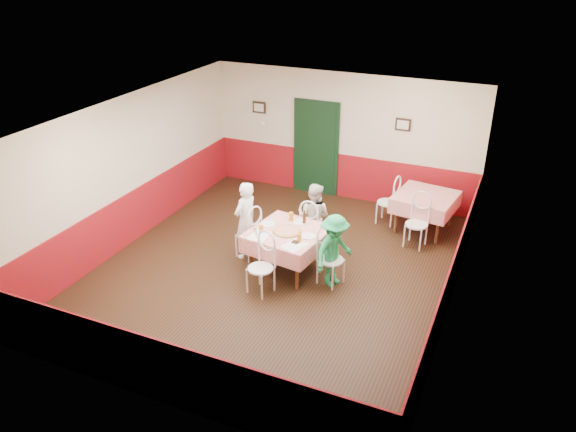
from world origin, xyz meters
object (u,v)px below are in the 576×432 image
at_px(second_table, 424,212).
at_px(chair_near, 260,269).
at_px(chair_left, 248,235).
at_px(glass_b, 299,238).
at_px(wallet, 295,242).
at_px(main_table, 288,251).
at_px(chair_far, 312,228).
at_px(glass_a, 261,229).
at_px(chair_second_a, 388,203).
at_px(chair_right, 331,260).
at_px(beer_bottle, 304,218).
at_px(glass_c, 291,216).
at_px(pizza, 287,231).
at_px(diner_right, 334,251).
at_px(diner_left, 246,220).
at_px(chair_second_b, 416,225).
at_px(diner_far, 314,217).

relative_size(second_table, chair_near, 1.24).
bearing_deg(chair_left, chair_near, 54.30).
relative_size(glass_b, wallet, 1.31).
bearing_deg(main_table, chair_far, 81.65).
distance_m(glass_a, glass_b, 0.73).
relative_size(main_table, chair_second_a, 1.36).
height_order(chair_left, chair_second_a, same).
relative_size(chair_left, glass_a, 7.03).
height_order(chair_right, beer_bottle, beer_bottle).
relative_size(chair_second_a, wallet, 8.18).
xyz_separation_m(main_table, glass_c, (-0.12, 0.40, 0.46)).
relative_size(pizza, diner_right, 0.36).
bearing_deg(glass_c, chair_second_a, 59.36).
relative_size(pizza, glass_c, 3.03).
xyz_separation_m(glass_b, diner_left, (-1.21, 0.40, -0.10)).
bearing_deg(glass_b, diner_right, 13.48).
distance_m(second_table, diner_left, 3.66).
xyz_separation_m(chair_far, diner_right, (0.77, -0.97, 0.19)).
distance_m(main_table, pizza, 0.40).
height_order(chair_far, diner_right, diner_right).
xyz_separation_m(chair_left, beer_bottle, (0.99, 0.25, 0.43)).
bearing_deg(chair_far, glass_c, 63.04).
bearing_deg(diner_right, main_table, 101.69).
bearing_deg(chair_second_b, pizza, -128.52).
height_order(glass_c, diner_right, diner_right).
bearing_deg(chair_far, pizza, 83.17).
relative_size(second_table, beer_bottle, 4.86).
height_order(pizza, diner_left, diner_left).
xyz_separation_m(second_table, glass_b, (-1.56, -2.77, 0.46)).
height_order(chair_right, glass_a, chair_right).
bearing_deg(chair_second_b, wallet, -119.57).
relative_size(chair_far, chair_second_a, 1.00).
height_order(chair_left, beer_bottle, beer_bottle).
bearing_deg(glass_c, diner_right, -27.89).
height_order(chair_right, diner_left, diner_left).
bearing_deg(chair_near, glass_a, 128.60).
bearing_deg(diner_far, chair_near, 82.70).
relative_size(chair_right, chair_second_a, 1.00).
xyz_separation_m(beer_bottle, diner_far, (-0.02, 0.51, -0.22)).
bearing_deg(beer_bottle, diner_far, 91.99).
distance_m(chair_right, glass_b, 0.66).
relative_size(chair_left, diner_left, 0.62).
bearing_deg(second_table, main_table, -126.90).
distance_m(chair_right, diner_far, 1.26).
height_order(chair_left, chair_second_b, same).
height_order(chair_right, wallet, chair_right).
relative_size(chair_right, glass_b, 6.25).
relative_size(chair_left, chair_second_b, 1.00).
relative_size(chair_near, glass_a, 7.03).
bearing_deg(chair_second_b, diner_far, -145.75).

